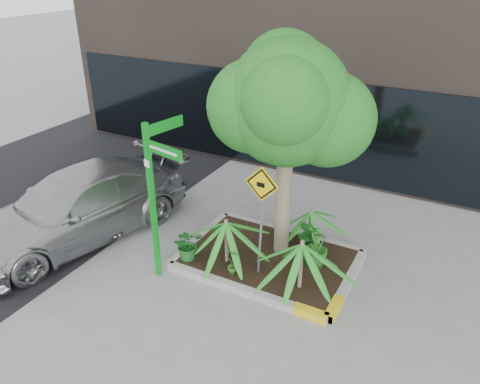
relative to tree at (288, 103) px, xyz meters
The scene contains 14 objects.
ground 3.25m from the tree, 115.32° to the right, with size 80.00×80.00×0.00m, color gray.
asphalt_road 7.54m from the tree, behind, with size 7.00×80.00×0.01m, color black.
planter 3.09m from the tree, 101.84° to the right, with size 3.35×2.36×0.15m.
tree is the anchor object (origin of this frame).
palm_front 2.45m from the tree, 51.03° to the right, with size 1.08×1.08×1.20m.
palm_left 2.45m from the tree, 130.56° to the right, with size 1.03×1.03×1.15m.
palm_back 2.35m from the tree, 46.29° to the left, with size 0.90×0.90×1.00m.
parked_car 4.97m from the tree, 161.81° to the right, with size 2.01×4.94×1.43m, color #9D9EA2.
shrub_a 3.28m from the tree, 141.75° to the right, with size 0.57×0.57×0.64m, color #1A5D1F.
shrub_b 2.71m from the tree, 15.69° to the right, with size 0.48×0.48×0.86m, color #23681F.
shrub_c 3.01m from the tree, 110.26° to the right, with size 0.31×0.31×0.59m, color #2F621E.
shrub_d 2.71m from the tree, 22.38° to the left, with size 0.39×0.39×0.71m, color #1D6420.
street_sign_post 2.71m from the tree, 136.21° to the right, with size 0.88×1.00×3.02m.
cattle_sign 1.79m from the tree, 94.22° to the right, with size 0.66×0.21×2.13m.
Camera 1 is at (3.31, -6.71, 5.45)m, focal length 35.00 mm.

